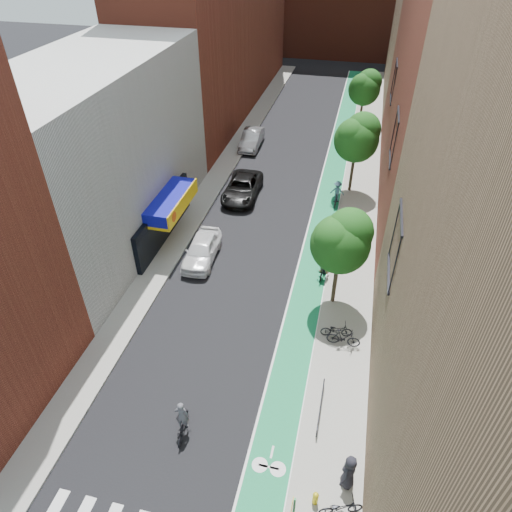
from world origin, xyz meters
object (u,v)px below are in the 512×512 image
Objects in this scene: parked_car_silver at (252,139)px; cyclist_lane_far at (337,195)px; cyclist_lane_mid at (325,258)px; cyclist_lane_near at (323,266)px; pedestrian at (349,471)px; cyclist_lead at (182,423)px; parked_car_white at (202,250)px; parked_car_black at (242,188)px; fire_hydrant at (315,498)px.

cyclist_lane_far reaches higher than parked_car_silver.
cyclist_lane_mid is (9.30, -17.56, -0.06)m from parked_car_silver.
cyclist_lane_near reaches higher than pedestrian.
pedestrian is (2.60, -13.30, 0.21)m from cyclist_lane_near.
pedestrian is (7.45, -0.71, 0.40)m from cyclist_lead.
parked_car_white is 2.27× the size of cyclist_lane_near.
parked_car_silver is (-1.60, 9.75, 0.03)m from parked_car_black.
cyclist_lane_far is 2.93× the size of fire_hydrant.
cyclist_lane_mid is 0.98× the size of cyclist_lane_far.
fire_hydrant is (10.72, -32.93, -0.30)m from parked_car_silver.
cyclist_lane_near is (4.86, 12.60, 0.19)m from cyclist_lead.
cyclist_lead is 0.98× the size of cyclist_lane_near.
cyclist_lane_far reaches higher than cyclist_lane_mid.
pedestrian is (11.90, -31.84, 0.26)m from parked_car_silver.
parked_car_silver reaches higher than parked_car_black.
cyclist_lane_mid is 1.07× the size of pedestrian.
cyclist_lane_far is at bearing 93.43° from fire_hydrant.
cyclist_lead reaches higher than cyclist_lane_far.
parked_car_silver is 20.74m from cyclist_lane_near.
parked_car_white is 17.06m from pedestrian.
parked_car_black is 24.38m from pedestrian.
cyclist_lane_mid is at bearing 4.40° from parked_car_white.
parked_car_silver is (-1.12, 18.62, 0.01)m from parked_car_white.
cyclist_lead is at bearing -78.26° from pedestrian.
cyclist_lane_mid reaches higher than fire_hydrant.
cyclist_lane_near is at bearing 79.37° from cyclist_lane_mid.
cyclist_lane_mid is at bearing 95.27° from fire_hydrant.
cyclist_lead is 1.01× the size of cyclist_lane_far.
cyclist_lead reaches higher than pedestrian.
parked_car_silver is at bearing -142.36° from pedestrian.
parked_car_silver is 34.63m from fire_hydrant.
parked_car_silver is 2.42× the size of cyclist_lead.
cyclist_lane_far is (7.70, 0.48, 0.10)m from parked_car_black.
cyclist_lane_far reaches higher than fire_hydrant.
cyclist_lead is at bearing -84.03° from parked_car_black.
cyclist_lead is 14.42m from cyclist_lane_mid.
cyclist_lead is at bearing -83.58° from parked_car_silver.
fire_hydrant is at bearing 84.63° from cyclist_lane_mid.
parked_car_white is 17.23m from fire_hydrant.
parked_car_black is 1.15× the size of parked_car_silver.
cyclist_lane_mid is at bearing -152.54° from pedestrian.
cyclist_lane_mid is (7.70, -7.81, -0.04)m from parked_car_black.
pedestrian is 1.69m from fire_hydrant.
parked_car_black is 2.73× the size of cyclist_lane_near.
parked_car_white is at bearing -3.20° from cyclist_lane_mid.
cyclist_lane_near is 2.99× the size of fire_hydrant.
parked_car_white is 2.32× the size of cyclist_lane_far.
pedestrian reaches higher than parked_car_silver.
cyclist_lane_near is 1.02× the size of cyclist_lane_far.
cyclist_lane_far is at bearing -85.13° from cyclist_lane_near.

